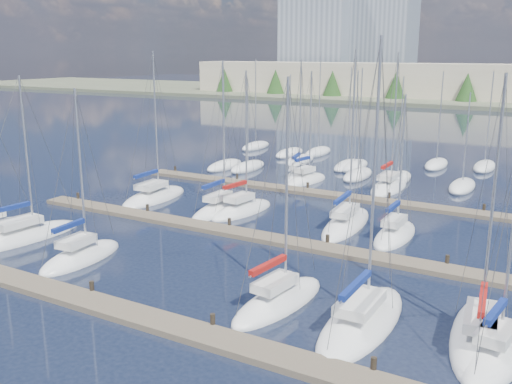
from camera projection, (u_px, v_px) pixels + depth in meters
The scene contains 20 objects.
ground at pixel (425, 150), 77.43m from camera, with size 400.00×400.00×0.00m, color #1C2338.
dock_near at pixel (137, 316), 28.62m from camera, with size 44.00×1.93×1.10m.
dock_mid at pixel (270, 239), 40.40m from camera, with size 44.00×1.93×1.10m.
dock_far at pixel (343, 197), 52.17m from camera, with size 44.00×1.93×1.10m.
sailboat_e at pixel (362, 321), 27.98m from camera, with size 2.98×9.24×14.51m.
sailboat_b at pixel (25, 237), 40.81m from camera, with size 3.52×9.08×12.23m.
sailboat_h at pixel (154, 197), 51.94m from camera, with size 3.62×8.45×13.86m.
sailboat_k at pixel (346, 224), 43.83m from camera, with size 3.30×9.54×14.11m.
sailboat_f at pixel (479, 336), 26.49m from camera, with size 3.53×9.29×12.93m.
sailboat_o at pixel (306, 180), 58.62m from camera, with size 3.25×6.46×11.92m.
sailboat_c at pixel (81, 257), 36.74m from camera, with size 3.05×6.98×11.65m.
sailboat_l at pixel (395, 235), 41.14m from camera, with size 2.35×7.04×10.95m.
sailboat_g at pixel (496, 354), 24.95m from camera, with size 3.20×7.06×11.70m.
sailboat_n at pixel (298, 176), 60.50m from camera, with size 3.59×7.42×13.06m.
sailboat_p at pixel (389, 187), 55.77m from camera, with size 2.90×8.21×13.82m.
sailboat_i at pixel (220, 209), 47.95m from camera, with size 2.38×7.97×13.09m.
sailboat_j at pixel (242, 210), 47.58m from camera, with size 3.39×7.48×12.35m.
sailboat_d at pixel (279, 301), 30.21m from camera, with size 3.23×7.84×12.62m.
distant_boats at pixel (352, 165), 65.81m from camera, with size 36.93×20.75×13.30m.
shoreline at pixel (459, 72), 157.59m from camera, with size 400.00×60.00×38.00m.
Camera 1 is at (18.33, -17.78, 13.05)m, focal length 40.00 mm.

